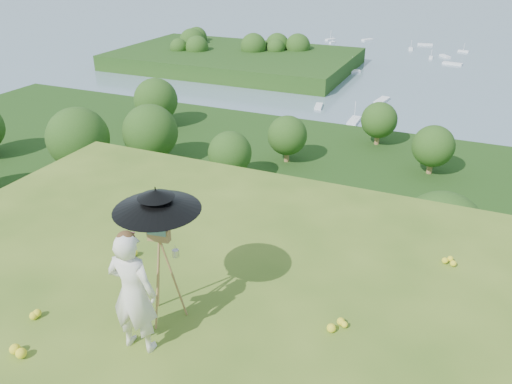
% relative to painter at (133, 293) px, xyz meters
% --- Properties ---
extents(forest_slope, '(140.00, 56.00, 22.00)m').
position_rel_painter_xyz_m(forest_slope, '(1.64, 33.64, -29.84)').
color(forest_slope, '#16380F').
rests_on(forest_slope, bay_water).
extents(shoreline_tier, '(170.00, 28.00, 8.00)m').
position_rel_painter_xyz_m(shoreline_tier, '(1.64, 73.64, -36.84)').
color(shoreline_tier, gray).
rests_on(shoreline_tier, bay_water).
extents(bay_water, '(700.00, 700.00, 0.00)m').
position_rel_painter_xyz_m(bay_water, '(1.64, 238.64, -34.84)').
color(bay_water, slate).
rests_on(bay_water, ground).
extents(peninsula, '(90.00, 60.00, 12.00)m').
position_rel_painter_xyz_m(peninsula, '(-73.36, 153.64, -29.84)').
color(peninsula, '#16380F').
rests_on(peninsula, bay_water).
extents(slope_trees, '(110.00, 50.00, 6.00)m').
position_rel_painter_xyz_m(slope_trees, '(1.64, 33.64, -15.84)').
color(slope_trees, '#254C17').
rests_on(slope_trees, forest_slope).
extents(harbor_town, '(110.00, 22.00, 5.00)m').
position_rel_painter_xyz_m(harbor_town, '(1.64, 73.64, -30.34)').
color(harbor_town, silver).
rests_on(harbor_town, shoreline_tier).
extents(moored_boats, '(140.00, 140.00, 0.70)m').
position_rel_painter_xyz_m(moored_boats, '(-10.86, 159.64, -34.49)').
color(moored_boats, white).
rests_on(moored_boats, bay_water).
extents(painter, '(0.64, 0.45, 1.68)m').
position_rel_painter_xyz_m(painter, '(0.00, 0.00, 0.00)').
color(painter, white).
rests_on(painter, ground).
extents(field_easel, '(0.66, 0.66, 1.53)m').
position_rel_painter_xyz_m(field_easel, '(0.01, 0.61, -0.07)').
color(field_easel, olive).
rests_on(field_easel, ground).
extents(sun_umbrella, '(1.32, 1.32, 0.71)m').
position_rel_painter_xyz_m(sun_umbrella, '(0.01, 0.64, 0.77)').
color(sun_umbrella, black).
rests_on(sun_umbrella, field_easel).
extents(painter_cap, '(0.27, 0.30, 0.10)m').
position_rel_painter_xyz_m(painter_cap, '(0.00, 0.00, 0.79)').
color(painter_cap, '#D57481').
rests_on(painter_cap, painter).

